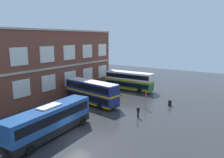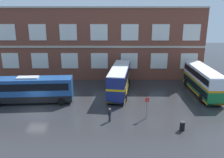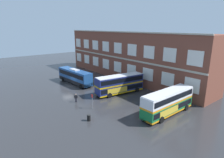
{
  "view_description": "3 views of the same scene",
  "coord_description": "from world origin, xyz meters",
  "px_view_note": "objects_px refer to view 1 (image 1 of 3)",
  "views": [
    {
      "loc": [
        -17.38,
        -16.62,
        11.59
      ],
      "look_at": [
        12.97,
        3.84,
        4.52
      ],
      "focal_mm": 34.48,
      "sensor_mm": 36.0,
      "label": 1
    },
    {
      "loc": [
        10.21,
        -28.74,
        13.03
      ],
      "look_at": [
        9.99,
        1.28,
        3.97
      ],
      "focal_mm": 38.55,
      "sensor_mm": 36.0,
      "label": 2
    },
    {
      "loc": [
        40.86,
        -18.75,
        14.2
      ],
      "look_at": [
        12.68,
        3.64,
        4.18
      ],
      "focal_mm": 30.18,
      "sensor_mm": 36.0,
      "label": 3
    }
  ],
  "objects_px": {
    "touring_coach": "(50,121)",
    "waiting_passenger": "(138,111)",
    "double_decker_near": "(91,92)",
    "station_litter_bin": "(170,103)",
    "bus_stand_flag": "(146,99)",
    "double_decker_middle": "(129,80)"
  },
  "relations": [
    {
      "from": "touring_coach",
      "to": "bus_stand_flag",
      "type": "relative_size",
      "value": 4.5
    },
    {
      "from": "station_litter_bin",
      "to": "double_decker_near",
      "type": "bearing_deg",
      "value": 118.78
    },
    {
      "from": "double_decker_near",
      "to": "bus_stand_flag",
      "type": "height_order",
      "value": "double_decker_near"
    },
    {
      "from": "touring_coach",
      "to": "station_litter_bin",
      "type": "distance_m",
      "value": 20.91
    },
    {
      "from": "waiting_passenger",
      "to": "bus_stand_flag",
      "type": "height_order",
      "value": "bus_stand_flag"
    },
    {
      "from": "double_decker_middle",
      "to": "waiting_passenger",
      "type": "xyz_separation_m",
      "value": [
        -14.15,
        -9.58,
        -1.22
      ]
    },
    {
      "from": "double_decker_middle",
      "to": "bus_stand_flag",
      "type": "distance_m",
      "value": 13.04
    },
    {
      "from": "double_decker_near",
      "to": "bus_stand_flag",
      "type": "xyz_separation_m",
      "value": [
        3.06,
        -9.1,
        -0.51
      ]
    },
    {
      "from": "touring_coach",
      "to": "waiting_passenger",
      "type": "distance_m",
      "value": 12.77
    },
    {
      "from": "double_decker_near",
      "to": "station_litter_bin",
      "type": "distance_m",
      "value": 13.82
    },
    {
      "from": "double_decker_near",
      "to": "touring_coach",
      "type": "xyz_separation_m",
      "value": [
        -12.74,
        -4.21,
        -0.24
      ]
    },
    {
      "from": "waiting_passenger",
      "to": "double_decker_middle",
      "type": "bearing_deg",
      "value": 34.09
    },
    {
      "from": "double_decker_near",
      "to": "double_decker_middle",
      "type": "bearing_deg",
      "value": -1.85
    },
    {
      "from": "double_decker_middle",
      "to": "waiting_passenger",
      "type": "distance_m",
      "value": 17.13
    },
    {
      "from": "double_decker_near",
      "to": "station_litter_bin",
      "type": "bearing_deg",
      "value": -61.22
    },
    {
      "from": "double_decker_middle",
      "to": "bus_stand_flag",
      "type": "bearing_deg",
      "value": -138.14
    },
    {
      "from": "double_decker_middle",
      "to": "double_decker_near",
      "type": "bearing_deg",
      "value": 178.15
    },
    {
      "from": "touring_coach",
      "to": "waiting_passenger",
      "type": "height_order",
      "value": "touring_coach"
    },
    {
      "from": "waiting_passenger",
      "to": "double_decker_near",
      "type": "bearing_deg",
      "value": 82.09
    },
    {
      "from": "touring_coach",
      "to": "station_litter_bin",
      "type": "xyz_separation_m",
      "value": [
        19.34,
        -7.82,
        -1.39
      ]
    },
    {
      "from": "double_decker_near",
      "to": "touring_coach",
      "type": "bearing_deg",
      "value": -161.71
    },
    {
      "from": "touring_coach",
      "to": "waiting_passenger",
      "type": "relative_size",
      "value": 7.15
    }
  ]
}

